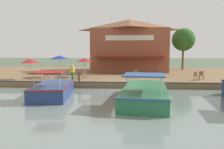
% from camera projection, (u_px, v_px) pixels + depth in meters
% --- Properties ---
extents(ground_plane, '(220.00, 220.00, 0.00)m').
position_uv_depth(ground_plane, '(125.00, 89.00, 20.52)').
color(ground_plane, '#4C5B47').
extents(quay_deck, '(22.00, 56.00, 0.60)m').
position_uv_depth(quay_deck, '(126.00, 74.00, 31.41)').
color(quay_deck, brown).
rests_on(quay_deck, ground).
extents(quay_edge_fender, '(0.20, 50.40, 0.10)m').
position_uv_depth(quay_edge_fender, '(125.00, 82.00, 20.55)').
color(quay_edge_fender, '#2D2D33').
rests_on(quay_edge_fender, quay_deck).
extents(waterfront_restaurant, '(9.64, 11.56, 8.52)m').
position_uv_depth(waterfront_restaurant, '(129.00, 45.00, 33.78)').
color(waterfront_restaurant, brown).
rests_on(waterfront_restaurant, quay_deck).
extents(patio_umbrella_near_quay_edge, '(2.27, 2.27, 2.55)m').
position_uv_depth(patio_umbrella_near_quay_edge, '(59.00, 57.00, 25.39)').
color(patio_umbrella_near_quay_edge, '#B7B7B7').
rests_on(patio_umbrella_near_quay_edge, quay_deck).
extents(patio_umbrella_by_entrance, '(2.04, 2.04, 2.25)m').
position_uv_depth(patio_umbrella_by_entrance, '(30.00, 61.00, 23.17)').
color(patio_umbrella_by_entrance, '#B7B7B7').
rests_on(patio_umbrella_by_entrance, quay_deck).
extents(patio_umbrella_mid_patio_right, '(1.81, 1.81, 2.25)m').
position_uv_depth(patio_umbrella_mid_patio_right, '(84.00, 60.00, 25.20)').
color(patio_umbrella_mid_patio_right, '#B7B7B7').
rests_on(patio_umbrella_mid_patio_right, quay_deck).
extents(cafe_chair_far_corner_seat, '(0.52, 0.52, 0.85)m').
position_uv_depth(cafe_chair_far_corner_seat, '(201.00, 75.00, 23.40)').
color(cafe_chair_far_corner_seat, brown).
rests_on(cafe_chair_far_corner_seat, quay_deck).
extents(cafe_chair_under_first_umbrella, '(0.54, 0.54, 0.85)m').
position_uv_depth(cafe_chair_under_first_umbrella, '(79.00, 75.00, 22.96)').
color(cafe_chair_under_first_umbrella, brown).
rests_on(cafe_chair_under_first_umbrella, quay_deck).
extents(cafe_chair_beside_entrance, '(0.52, 0.52, 0.85)m').
position_uv_depth(cafe_chair_beside_entrance, '(46.00, 75.00, 23.54)').
color(cafe_chair_beside_entrance, brown).
rests_on(cafe_chair_beside_entrance, quay_deck).
extents(cafe_chair_mid_patio, '(0.58, 0.58, 0.85)m').
position_uv_depth(cafe_chair_mid_patio, '(136.00, 74.00, 24.38)').
color(cafe_chair_mid_patio, brown).
rests_on(cafe_chair_mid_patio, quay_deck).
extents(cafe_chair_facing_river, '(0.59, 0.59, 0.85)m').
position_uv_depth(cafe_chair_facing_river, '(196.00, 76.00, 22.36)').
color(cafe_chair_facing_river, brown).
rests_on(cafe_chair_facing_river, quay_deck).
extents(person_at_quay_edge, '(0.46, 0.46, 1.64)m').
position_uv_depth(person_at_quay_edge, '(72.00, 70.00, 22.81)').
color(person_at_quay_edge, '#337547').
rests_on(person_at_quay_edge, quay_deck).
extents(motorboat_outer_channel, '(6.84, 3.18, 2.04)m').
position_uv_depth(motorboat_outer_channel, '(55.00, 88.00, 17.40)').
color(motorboat_outer_channel, navy).
rests_on(motorboat_outer_channel, river_water).
extents(motorboat_nearest_quay, '(9.29, 3.90, 2.07)m').
position_uv_depth(motorboat_nearest_quay, '(145.00, 91.00, 16.12)').
color(motorboat_nearest_quay, '#287047').
rests_on(motorboat_nearest_quay, river_water).
extents(mooring_post, '(0.22, 0.22, 0.98)m').
position_uv_depth(mooring_post, '(79.00, 77.00, 21.06)').
color(mooring_post, '#473323').
rests_on(mooring_post, quay_deck).
extents(tree_behind_restaurant, '(3.97, 3.78, 6.86)m').
position_uv_depth(tree_behind_restaurant, '(183.00, 40.00, 36.12)').
color(tree_behind_restaurant, brown).
rests_on(tree_behind_restaurant, quay_deck).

